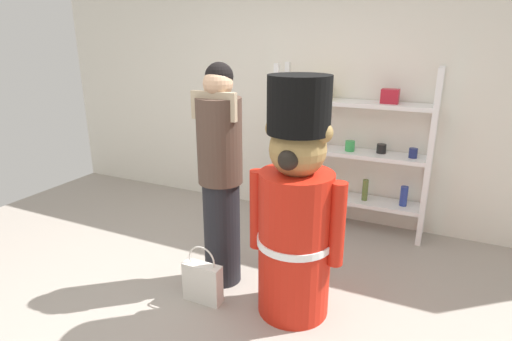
{
  "coord_description": "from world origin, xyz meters",
  "views": [
    {
      "loc": [
        1.4,
        -2.01,
        1.89
      ],
      "look_at": [
        0.24,
        0.46,
        1.0
      ],
      "focal_mm": 28.74,
      "sensor_mm": 36.0,
      "label": 1
    }
  ],
  "objects_px": {
    "merchandise_shelf": "(349,149)",
    "shopping_bag": "(203,281)",
    "teddy_bear_guard": "(296,212)",
    "person_shopper": "(221,175)"
  },
  "relations": [
    {
      "from": "teddy_bear_guard",
      "to": "person_shopper",
      "type": "xyz_separation_m",
      "value": [
        -0.65,
        0.12,
        0.13
      ]
    },
    {
      "from": "teddy_bear_guard",
      "to": "shopping_bag",
      "type": "height_order",
      "value": "teddy_bear_guard"
    },
    {
      "from": "person_shopper",
      "to": "merchandise_shelf",
      "type": "bearing_deg",
      "value": 66.17
    },
    {
      "from": "teddy_bear_guard",
      "to": "person_shopper",
      "type": "distance_m",
      "value": 0.68
    },
    {
      "from": "merchandise_shelf",
      "to": "person_shopper",
      "type": "relative_size",
      "value": 0.95
    },
    {
      "from": "person_shopper",
      "to": "shopping_bag",
      "type": "distance_m",
      "value": 0.8
    },
    {
      "from": "merchandise_shelf",
      "to": "teddy_bear_guard",
      "type": "relative_size",
      "value": 0.99
    },
    {
      "from": "merchandise_shelf",
      "to": "shopping_bag",
      "type": "relative_size",
      "value": 3.63
    },
    {
      "from": "teddy_bear_guard",
      "to": "shopping_bag",
      "type": "relative_size",
      "value": 3.69
    },
    {
      "from": "merchandise_shelf",
      "to": "shopping_bag",
      "type": "distance_m",
      "value": 2.0
    }
  ]
}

